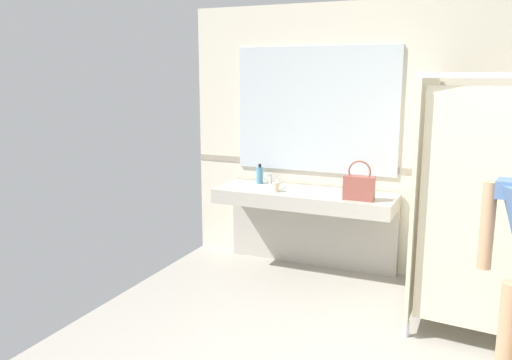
{
  "coord_description": "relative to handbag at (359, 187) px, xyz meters",
  "views": [
    {
      "loc": [
        -0.06,
        -2.21,
        1.98
      ],
      "look_at": [
        -1.8,
        1.71,
        1.11
      ],
      "focal_mm": 37.34,
      "sensor_mm": 36.0,
      "label": 1
    }
  ],
  "objects": [
    {
      "name": "paper_cup",
      "position": [
        -0.82,
        0.02,
        -0.08
      ],
      "size": [
        0.07,
        0.07,
        0.09
      ],
      "primitive_type": "cylinder",
      "color": "beige",
      "rests_on": "vanity_counter"
    },
    {
      "name": "soap_dispenser",
      "position": [
        -1.12,
        0.32,
        -0.04
      ],
      "size": [
        0.07,
        0.07,
        0.21
      ],
      "color": "teal",
      "rests_on": "vanity_counter"
    },
    {
      "name": "handbag",
      "position": [
        0.0,
        0.0,
        0.0
      ],
      "size": [
        0.28,
        0.11,
        0.37
      ],
      "color": "#934C42",
      "rests_on": "vanity_counter"
    },
    {
      "name": "wall_back",
      "position": [
        1.12,
        0.52,
        0.36
      ],
      "size": [
        6.05,
        0.12,
        2.64
      ],
      "primitive_type": "cube",
      "color": "beige",
      "rests_on": "ground_plane"
    },
    {
      "name": "mirror_panel",
      "position": [
        -0.57,
        0.44,
        0.65
      ],
      "size": [
        1.67,
        0.02,
        1.25
      ],
      "primitive_type": "cube",
      "color": "silver",
      "rests_on": "wall_back"
    },
    {
      "name": "wall_back_tile_band",
      "position": [
        1.12,
        0.45,
        0.09
      ],
      "size": [
        6.05,
        0.01,
        0.06
      ],
      "primitive_type": "cube",
      "color": "#9E937F",
      "rests_on": "wall_back"
    },
    {
      "name": "vanity_counter",
      "position": [
        -0.57,
        0.23,
        -0.34
      ],
      "size": [
        1.77,
        0.58,
        0.95
      ],
      "color": "#B2ADA3",
      "rests_on": "ground_plane"
    }
  ]
}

